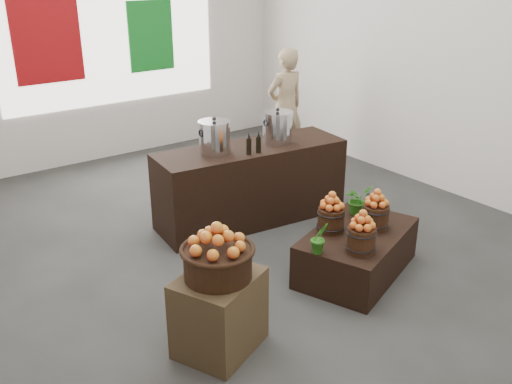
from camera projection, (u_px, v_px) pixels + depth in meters
ground at (238, 246)px, 5.88m from camera, size 7.00×7.00×0.00m
back_wall at (88, 18)px, 7.71m from camera, size 6.00×0.04×4.00m
back_opening at (110, 17)px, 7.86m from camera, size 3.20×0.02×2.40m
deco_red_left at (45, 29)px, 7.40m from camera, size 0.90×0.04×1.40m
deco_green_right at (151, 36)px, 8.30m from camera, size 0.70×0.04×1.00m
crate at (219, 313)px, 4.24m from camera, size 0.77×0.71×0.62m
wicker_basket at (218, 263)px, 4.08m from camera, size 0.49×0.49×0.22m
apples_in_basket at (217, 236)px, 4.00m from camera, size 0.38×0.38×0.21m
display_table at (357, 252)px, 5.32m from camera, size 1.40×1.12×0.42m
apple_bucket_front_left at (361, 240)px, 4.85m from camera, size 0.24×0.24×0.22m
apples_in_bucket_front_left at (363, 219)px, 4.77m from camera, size 0.18×0.18×0.16m
apple_bucket_front_right at (375, 217)px, 5.28m from camera, size 0.24×0.24×0.22m
apples_in_bucket_front_right at (377, 198)px, 5.20m from camera, size 0.18×0.18×0.16m
apple_bucket_rear at (331, 220)px, 5.22m from camera, size 0.24×0.24×0.22m
apples_in_bucket_rear at (332, 200)px, 5.15m from camera, size 0.18×0.18×0.16m
herb_garnish_right at (358, 200)px, 5.57m from camera, size 0.28×0.25×0.29m
herb_garnish_left at (319, 238)px, 4.82m from camera, size 0.18×0.15×0.28m
counter at (251, 184)px, 6.32m from camera, size 2.17×0.91×0.86m
stock_pot_left at (215, 138)px, 5.89m from camera, size 0.33×0.33×0.33m
stock_pot_center at (277, 128)px, 6.25m from camera, size 0.33×0.33×0.33m
oil_cruets at (261, 141)px, 5.94m from camera, size 0.16×0.07×0.24m
shopper at (285, 107)px, 7.99m from camera, size 0.60×0.40×1.64m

